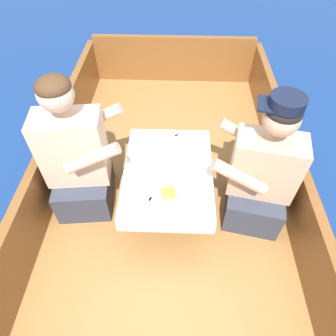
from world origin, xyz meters
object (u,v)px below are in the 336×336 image
Objects in this scene: sandwich at (169,194)px; tin_can at (198,143)px; person_starboard at (261,175)px; coffee_cup_port at (197,188)px; person_port at (78,160)px; coffee_cup_starboard at (178,142)px.

tin_can is (0.19, 0.46, -0.00)m from sandwich.
person_starboard is 0.60m from sandwich.
sandwich is 1.10× the size of coffee_cup_port.
sandwich is 0.18m from coffee_cup_port.
person_port is 15.03× the size of tin_can.
coffee_cup_port is 0.40m from tin_can.
coffee_cup_starboard is at bearing 11.26° from person_port.
sandwich is 0.49m from tin_can.
coffee_cup_port is 1.60× the size of tin_can.
sandwich is at bearing -96.47° from coffee_cup_starboard.
coffee_cup_starboard is 1.33× the size of tin_can.
person_starboard reaches higher than coffee_cup_port.
person_starboard is 0.59m from coffee_cup_starboard.
tin_can is (0.02, 0.40, -0.00)m from coffee_cup_port.
coffee_cup_starboard is (0.65, 0.20, -0.01)m from person_port.
person_port is 9.37× the size of coffee_cup_port.
person_starboard is at bearing 17.35° from coffee_cup_port.
tin_can is (-0.39, 0.28, 0.00)m from person_starboard.
person_port reaches higher than sandwich.
person_starboard is 0.42m from coffee_cup_port.
person_port is 1.04× the size of person_starboard.
coffee_cup_starboard reaches higher than coffee_cup_port.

